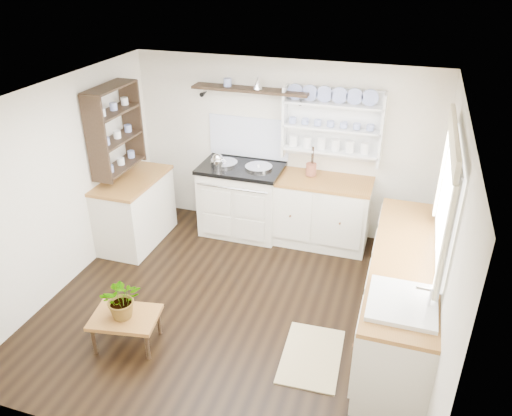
% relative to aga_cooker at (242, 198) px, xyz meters
% --- Properties ---
extents(floor, '(4.00, 3.80, 0.01)m').
position_rel_aga_cooker_xyz_m(floor, '(0.46, -1.57, -0.49)').
color(floor, black).
rests_on(floor, ground).
extents(wall_back, '(4.00, 0.02, 2.30)m').
position_rel_aga_cooker_xyz_m(wall_back, '(0.46, 0.33, 0.66)').
color(wall_back, beige).
rests_on(wall_back, ground).
extents(wall_right, '(0.02, 3.80, 2.30)m').
position_rel_aga_cooker_xyz_m(wall_right, '(2.46, -1.57, 0.66)').
color(wall_right, beige).
rests_on(wall_right, ground).
extents(wall_left, '(0.02, 3.80, 2.30)m').
position_rel_aga_cooker_xyz_m(wall_left, '(-1.54, -1.57, 0.66)').
color(wall_left, beige).
rests_on(wall_left, ground).
extents(ceiling, '(4.00, 3.80, 0.01)m').
position_rel_aga_cooker_xyz_m(ceiling, '(0.46, -1.57, 1.81)').
color(ceiling, white).
rests_on(ceiling, wall_back).
extents(window, '(0.08, 1.55, 1.22)m').
position_rel_aga_cooker_xyz_m(window, '(2.41, -1.42, 1.08)').
color(window, white).
rests_on(window, wall_right).
extents(aga_cooker, '(1.08, 0.75, 0.99)m').
position_rel_aga_cooker_xyz_m(aga_cooker, '(0.00, 0.00, 0.00)').
color(aga_cooker, beige).
rests_on(aga_cooker, floor).
extents(back_cabinets, '(1.27, 0.63, 0.90)m').
position_rel_aga_cooker_xyz_m(back_cabinets, '(1.06, 0.03, -0.03)').
color(back_cabinets, '#EFE7CE').
rests_on(back_cabinets, floor).
extents(right_cabinets, '(0.62, 2.43, 0.90)m').
position_rel_aga_cooker_xyz_m(right_cabinets, '(2.16, -1.47, -0.03)').
color(right_cabinets, '#EFE7CE').
rests_on(right_cabinets, floor).
extents(belfast_sink, '(0.55, 0.60, 0.45)m').
position_rel_aga_cooker_xyz_m(belfast_sink, '(2.16, -2.22, 0.31)').
color(belfast_sink, white).
rests_on(belfast_sink, right_cabinets).
extents(left_cabinets, '(0.62, 1.13, 0.90)m').
position_rel_aga_cooker_xyz_m(left_cabinets, '(-1.24, -0.67, -0.03)').
color(left_cabinets, '#EFE7CE').
rests_on(left_cabinets, floor).
extents(plate_rack, '(1.20, 0.22, 0.90)m').
position_rel_aga_cooker_xyz_m(plate_rack, '(1.11, 0.29, 1.07)').
color(plate_rack, white).
rests_on(plate_rack, wall_back).
extents(high_shelf, '(1.50, 0.29, 0.16)m').
position_rel_aga_cooker_xyz_m(high_shelf, '(0.06, 0.21, 1.42)').
color(high_shelf, black).
rests_on(high_shelf, wall_back).
extents(left_shelving, '(0.28, 0.80, 1.05)m').
position_rel_aga_cooker_xyz_m(left_shelving, '(-1.38, -0.67, 1.06)').
color(left_shelving, black).
rests_on(left_shelving, wall_left).
extents(kettle, '(0.17, 0.17, 0.21)m').
position_rel_aga_cooker_xyz_m(kettle, '(-0.28, -0.12, 0.55)').
color(kettle, silver).
rests_on(kettle, aga_cooker).
extents(utensil_crock, '(0.13, 0.13, 0.15)m').
position_rel_aga_cooker_xyz_m(utensil_crock, '(0.90, 0.11, 0.50)').
color(utensil_crock, brown).
rests_on(utensil_crock, back_cabinets).
extents(center_table, '(0.70, 0.55, 0.34)m').
position_rel_aga_cooker_xyz_m(center_table, '(-0.34, -2.46, -0.19)').
color(center_table, brown).
rests_on(center_table, floor).
extents(potted_plant, '(0.49, 0.47, 0.42)m').
position_rel_aga_cooker_xyz_m(potted_plant, '(-0.34, -2.46, 0.06)').
color(potted_plant, '#3F7233').
rests_on(potted_plant, center_table).
extents(floor_rug, '(0.59, 0.87, 0.02)m').
position_rel_aga_cooker_xyz_m(floor_rug, '(1.43, -2.09, -0.48)').
color(floor_rug, '#908454').
rests_on(floor_rug, floor).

